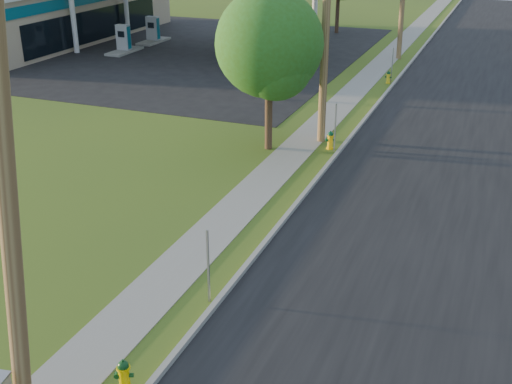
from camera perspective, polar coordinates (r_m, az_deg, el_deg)
road at (r=20.19m, az=14.13°, el=-3.39°), size 8.00×120.00×0.02m
curb at (r=20.91m, az=3.30°, el=-1.48°), size 0.15×120.00×0.15m
sidewalk at (r=21.49m, az=-1.14°, el=-0.90°), size 1.50×120.00×0.03m
forecourt at (r=46.69m, az=-7.61°, el=12.42°), size 26.00×28.00×0.02m
utility_pole_near at (r=10.70m, az=-21.22°, el=-0.81°), size 1.40×0.32×9.48m
utility_pole_mid at (r=26.26m, az=6.23°, el=14.78°), size 1.40×0.32×9.80m
sign_post_near at (r=15.79m, az=-4.27°, el=-6.62°), size 0.05×0.04×2.00m
sign_post_mid at (r=26.01m, az=7.05°, el=5.69°), size 0.05×0.04×2.00m
sign_post_far at (r=37.57m, az=12.00°, el=10.94°), size 0.05×0.04×2.00m
fuel_pump_nw at (r=46.14m, az=-11.67°, el=12.92°), size 1.20×3.20×1.90m
fuel_pump_ne at (r=41.99m, az=-1.02°, el=12.36°), size 1.20×3.20×1.90m
fuel_pump_sw at (r=49.49m, az=-9.13°, el=13.80°), size 1.20×3.20×1.90m
fuel_pump_se at (r=45.64m, az=0.96°, el=13.27°), size 1.20×3.20×1.90m
convenience_store at (r=52.51m, az=-18.69°, el=15.02°), size 10.40×22.40×4.25m
tree_verge at (r=25.26m, az=1.33°, el=12.64°), size 4.22×4.22×6.40m
hydrant_near at (r=13.68m, az=-11.64°, el=-15.70°), size 0.40×0.35×0.77m
hydrant_mid at (r=26.45m, az=6.62°, el=4.60°), size 0.40×0.36×0.77m
hydrant_far at (r=37.60m, az=11.68°, el=9.96°), size 0.37×0.33×0.71m
car_silver at (r=44.71m, az=-0.30°, el=13.09°), size 4.66×2.69×1.49m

